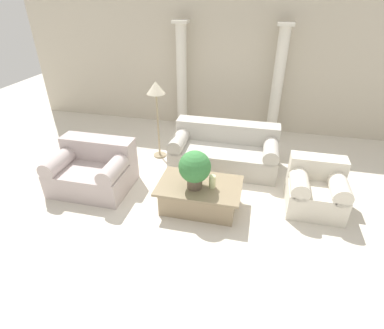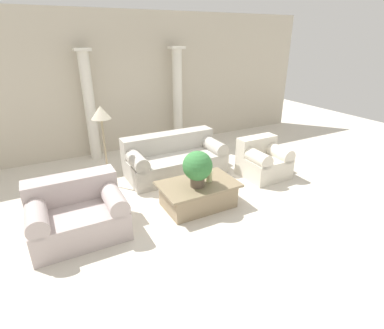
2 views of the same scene
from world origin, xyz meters
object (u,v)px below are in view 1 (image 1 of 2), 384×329
Objects in this scene: loveseat at (93,168)px; potted_plant at (195,168)px; floor_lamp at (156,94)px; sofa_long at (225,150)px; armchair at (316,188)px; coffee_table at (199,195)px.

loveseat is 1.90m from potted_plant.
floor_lamp is at bearing 59.83° from loveseat.
loveseat is at bearing -149.73° from sofa_long.
armchair is at bearing 4.29° from loveseat.
sofa_long is 1.28× the size of floor_lamp.
sofa_long is 1.55× the size of coffee_table.
armchair reaches higher than coffee_table.
sofa_long is at bearing -2.75° from floor_lamp.
sofa_long reaches higher than coffee_table.
coffee_table is 2.14× the size of potted_plant.
potted_plant is at bearing -163.93° from armchair.
floor_lamp reaches higher than sofa_long.
armchair is (3.64, 0.27, 0.00)m from loveseat.
loveseat is 1.52× the size of armchair.
potted_plant is at bearing -7.68° from loveseat.
sofa_long is 1.55m from potted_plant.
loveseat is 1.91m from coffee_table.
loveseat is 0.83× the size of floor_lamp.
floor_lamp is at bearing 125.36° from potted_plant.
sofa_long is 1.82m from armchair.
loveseat is at bearing 174.95° from coffee_table.
coffee_table is at bearing -98.06° from sofa_long.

